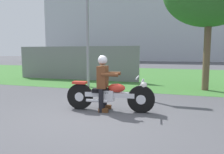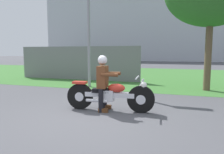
% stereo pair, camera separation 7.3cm
% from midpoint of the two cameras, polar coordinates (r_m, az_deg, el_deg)
% --- Properties ---
extents(ground, '(120.00, 120.00, 0.00)m').
position_cam_midpoint_polar(ground, '(5.05, -5.11, -10.65)').
color(ground, '#4C4C51').
extents(grass_verge, '(60.00, 12.00, 0.01)m').
position_cam_midpoint_polar(grass_verge, '(13.98, 9.90, 0.43)').
color(grass_verge, '#3D7533').
rests_on(grass_verge, ground).
extents(stadium_facade, '(45.27, 8.00, 13.31)m').
position_cam_midpoint_polar(stadium_facade, '(39.61, 15.29, 13.92)').
color(stadium_facade, '#B2B7C1').
rests_on(stadium_facade, ground).
extents(motorcycle_lead, '(2.28, 0.66, 0.90)m').
position_cam_midpoint_polar(motorcycle_lead, '(5.47, -0.96, -4.86)').
color(motorcycle_lead, black).
rests_on(motorcycle_lead, ground).
extents(rider_lead, '(0.58, 0.50, 1.42)m').
position_cam_midpoint_polar(rider_lead, '(5.45, -2.69, -0.40)').
color(rider_lead, black).
rests_on(rider_lead, ground).
extents(streetlight_pole, '(0.96, 0.20, 5.17)m').
position_cam_midpoint_polar(streetlight_pole, '(9.38, -6.09, 17.57)').
color(streetlight_pole, gray).
rests_on(streetlight_pole, ground).
extents(fence_segment, '(7.00, 0.06, 1.80)m').
position_cam_midpoint_polar(fence_segment, '(11.80, -9.88, 3.66)').
color(fence_segment, slate).
rests_on(fence_segment, ground).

